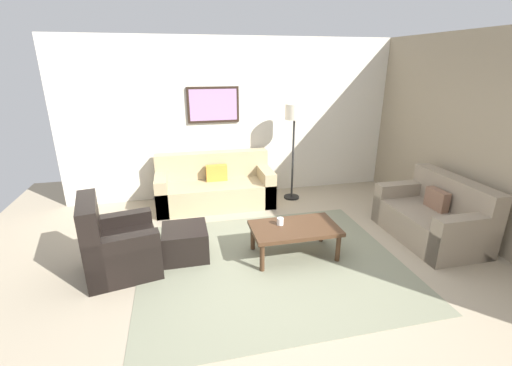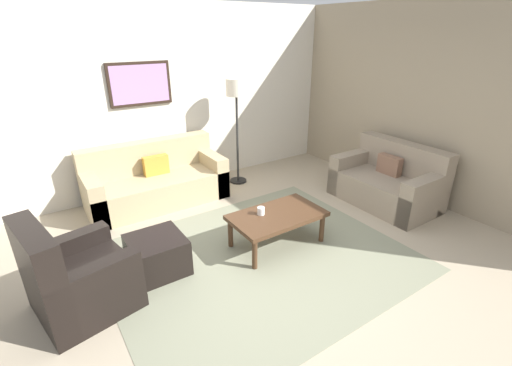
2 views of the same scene
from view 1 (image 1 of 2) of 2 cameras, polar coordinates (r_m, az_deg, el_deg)
The scene contains 12 objects.
ground_plane at distance 4.42m, azimuth 2.51°, elevation -13.16°, with size 8.00×8.00×0.00m, color tan.
rear_partition at distance 6.35m, azimuth -3.64°, elevation 10.51°, with size 6.00×0.12×2.80m, color silver.
stone_feature_panel at distance 5.48m, azimuth 34.82°, elevation 5.63°, with size 0.12×5.20×2.80m, color gray.
area_rug at distance 4.42m, azimuth 2.51°, elevation -13.12°, with size 3.21×2.68×0.01m, color gray.
couch_main at distance 6.10m, azimuth -6.88°, elevation -0.68°, with size 1.97×0.86×0.88m.
couch_loveseat at distance 5.50m, azimuth 27.58°, elevation -5.17°, with size 0.90×1.46×0.88m.
armchair_leather at distance 4.45m, azimuth -22.29°, elevation -9.99°, with size 0.94×0.94×0.95m.
ottoman at distance 4.56m, azimuth -11.62°, elevation -9.58°, with size 0.56×0.56×0.40m, color black.
coffee_table at distance 4.45m, azimuth 6.41°, elevation -7.75°, with size 1.10×0.64×0.41m.
cup at distance 4.44m, azimuth 4.02°, elevation -6.34°, with size 0.09×0.09×0.09m, color white.
lamp_standing at distance 6.04m, azimuth 6.34°, elevation 10.06°, with size 0.32×0.32×1.71m.
framed_artwork at distance 6.17m, azimuth -7.09°, elevation 12.73°, with size 0.90×0.04×0.61m.
Camera 1 is at (-1.02, -3.58, 2.39)m, focal length 24.17 mm.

